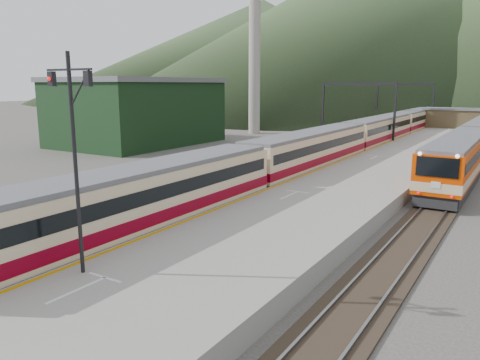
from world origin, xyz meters
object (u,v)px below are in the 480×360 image
Objects in this scene: signal_mast at (74,143)px; worker at (60,223)px; main_train at (351,139)px; second_train at (474,145)px.

signal_mast is 8.73m from worker.
second_train is (11.50, 1.99, -0.06)m from main_train.
worker is at bearing 148.92° from signal_mast.
second_train is 5.19× the size of signal_mast.
signal_mast reaches higher than second_train.
second_train is at bearing 9.82° from main_train.
main_train is 37.71m from signal_mast.
second_train is 40.56m from signal_mast.
main_train reaches higher than second_train.
signal_mast is at bearing 161.55° from worker.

